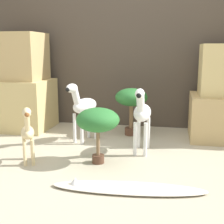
# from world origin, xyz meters

# --- Properties ---
(ground_plane) EXTENTS (14.00, 14.00, 0.00)m
(ground_plane) POSITION_xyz_m (0.00, 0.00, 0.00)
(ground_plane) COLOR #B2A88E
(wall_back) EXTENTS (6.40, 0.08, 2.20)m
(wall_back) POSITION_xyz_m (0.00, 1.72, 1.10)
(wall_back) COLOR #473D33
(wall_back) RESTS_ON ground_plane
(rock_pillar_left) EXTENTS (0.89, 0.69, 1.25)m
(rock_pillar_left) POSITION_xyz_m (-1.34, 1.26, 0.57)
(rock_pillar_left) COLOR #D1B775
(rock_pillar_left) RESTS_ON ground_plane
(zebra_right) EXTENTS (0.18, 0.51, 0.68)m
(zebra_right) POSITION_xyz_m (0.39, 0.56, 0.42)
(zebra_right) COLOR white
(zebra_right) RESTS_ON ground_plane
(zebra_left) EXTENTS (0.30, 0.51, 0.68)m
(zebra_left) POSITION_xyz_m (-0.30, 0.82, 0.42)
(zebra_left) COLOR white
(zebra_left) RESTS_ON ground_plane
(giraffe_figurine) EXTENTS (0.26, 0.37, 0.55)m
(giraffe_figurine) POSITION_xyz_m (-0.59, 0.04, 0.31)
(giraffe_figurine) COLOR beige
(giraffe_figurine) RESTS_ON ground_plane
(potted_palm_front) EXTENTS (0.39, 0.39, 0.58)m
(potted_palm_front) POSITION_xyz_m (0.20, 1.21, 0.44)
(potted_palm_front) COLOR #513323
(potted_palm_front) RESTS_ON ground_plane
(potted_palm_back) EXTENTS (0.40, 0.40, 0.52)m
(potted_palm_back) POSITION_xyz_m (0.03, 0.19, 0.40)
(potted_palm_back) COLOR #513323
(potted_palm_back) RESTS_ON ground_plane
(surfboard) EXTENTS (1.19, 0.34, 0.08)m
(surfboard) POSITION_xyz_m (0.38, -0.33, 0.02)
(surfboard) COLOR silver
(surfboard) RESTS_ON ground_plane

